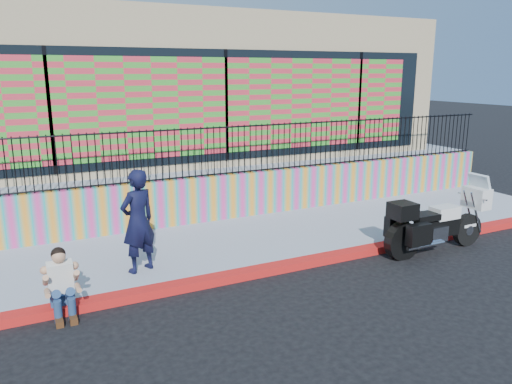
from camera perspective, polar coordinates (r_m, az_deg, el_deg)
ground at (r=9.97m, az=6.15°, el=-8.30°), size 90.00×90.00×0.00m
red_curb at (r=9.95m, az=6.16°, el=-7.90°), size 16.00×0.30×0.15m
sidewalk at (r=11.28m, az=1.68°, el=-5.17°), size 16.00×3.00×0.15m
mural_wall at (r=12.49m, az=-1.73°, el=-0.33°), size 16.00×0.20×1.10m
metal_fence at (r=12.26m, az=-1.77°, el=4.89°), size 15.80×0.04×1.20m
elevated_platform at (r=17.17m, az=-8.81°, el=3.12°), size 16.00×10.00×1.25m
storefront_building at (r=16.69m, az=-8.91°, el=11.88°), size 14.00×8.06×4.00m
police_motorcycle at (r=11.04m, az=19.81°, el=-3.24°), size 2.53×0.84×1.58m
police_officer at (r=9.20m, az=-13.34°, el=-3.25°), size 0.81×0.69×1.89m
seated_man at (r=8.35m, az=-21.27°, el=-10.35°), size 0.54×0.71×1.06m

